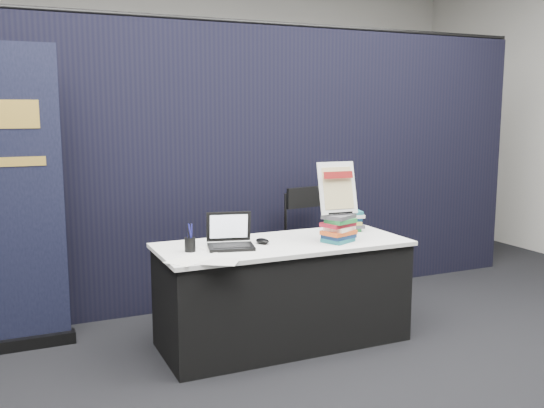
{
  "coord_description": "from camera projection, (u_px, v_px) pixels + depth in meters",
  "views": [
    {
      "loc": [
        -1.81,
        -3.29,
        1.69
      ],
      "look_at": [
        -0.09,
        0.55,
        1.03
      ],
      "focal_mm": 40.0,
      "sensor_mm": 36.0,
      "label": 1
    }
  ],
  "objects": [
    {
      "name": "drape_partition",
      "position": [
        231.0,
        167.0,
        5.22
      ],
      "size": [
        6.0,
        0.08,
        2.4
      ],
      "primitive_type": "cube",
      "color": "black",
      "rests_on": "floor"
    },
    {
      "name": "book_stack_short",
      "position": [
        349.0,
        221.0,
        4.74
      ],
      "size": [
        0.21,
        0.18,
        0.16
      ],
      "rotation": [
        0.0,
        0.0,
        -0.24
      ],
      "color": "#217D38",
      "rests_on": "display_table"
    },
    {
      "name": "mouse",
      "position": [
        262.0,
        241.0,
        4.29
      ],
      "size": [
        0.1,
        0.14,
        0.04
      ],
      "primitive_type": "ellipsoid",
      "rotation": [
        0.0,
        0.0,
        0.24
      ],
      "color": "black",
      "rests_on": "display_table"
    },
    {
      "name": "info_sign",
      "position": [
        337.0,
        189.0,
        4.32
      ],
      "size": [
        0.29,
        0.15,
        0.39
      ],
      "rotation": [
        0.0,
        0.0,
        -0.08
      ],
      "color": "black",
      "rests_on": "book_stack_tall"
    },
    {
      "name": "pen_cup",
      "position": [
        190.0,
        245.0,
        4.05
      ],
      "size": [
        0.08,
        0.08,
        0.1
      ],
      "primitive_type": "cylinder",
      "rotation": [
        0.0,
        0.0,
        0.05
      ],
      "color": "black",
      "rests_on": "display_table"
    },
    {
      "name": "wall_back",
      "position": [
        161.0,
        104.0,
        7.29
      ],
      "size": [
        8.0,
        0.02,
        3.5
      ],
      "primitive_type": "cube",
      "color": "#B2AFA8",
      "rests_on": "floor"
    },
    {
      "name": "floor",
      "position": [
        319.0,
        371.0,
        3.96
      ],
      "size": [
        8.0,
        8.0,
        0.0
      ],
      "primitive_type": "plane",
      "color": "black",
      "rests_on": "ground"
    },
    {
      "name": "stacking_chair",
      "position": [
        318.0,
        243.0,
        5.14
      ],
      "size": [
        0.53,
        0.53,
        1.03
      ],
      "rotation": [
        0.0,
        0.0,
        0.15
      ],
      "color": "black",
      "rests_on": "floor"
    },
    {
      "name": "brochure_left",
      "position": [
        189.0,
        260.0,
        3.82
      ],
      "size": [
        0.34,
        0.31,
        0.0
      ],
      "primitive_type": "cube",
      "rotation": [
        0.0,
        0.0,
        0.57
      ],
      "color": "white",
      "rests_on": "display_table"
    },
    {
      "name": "brochure_right",
      "position": [
        225.0,
        247.0,
        4.19
      ],
      "size": [
        0.37,
        0.3,
        0.0
      ],
      "primitive_type": "cube",
      "rotation": [
        0.0,
        0.0,
        0.25
      ],
      "color": "white",
      "rests_on": "display_table"
    },
    {
      "name": "brochure_mid",
      "position": [
        217.0,
        261.0,
        3.79
      ],
      "size": [
        0.33,
        0.31,
        0.0
      ],
      "primitive_type": "cube",
      "rotation": [
        0.0,
        0.0,
        -0.57
      ],
      "color": "silver",
      "rests_on": "display_table"
    },
    {
      "name": "laptop",
      "position": [
        229.0,
        239.0,
        4.17
      ],
      "size": [
        0.35,
        0.32,
        0.24
      ],
      "rotation": [
        0.0,
        0.0,
        -0.24
      ],
      "color": "black",
      "rests_on": "display_table"
    },
    {
      "name": "book_stack_tall",
      "position": [
        339.0,
        228.0,
        4.34
      ],
      "size": [
        0.26,
        0.23,
        0.2
      ],
      "rotation": [
        0.0,
        0.0,
        0.39
      ],
      "color": "#1B6068",
      "rests_on": "display_table"
    },
    {
      "name": "display_table",
      "position": [
        283.0,
        293.0,
        4.4
      ],
      "size": [
        1.8,
        0.75,
        0.75
      ],
      "color": "black",
      "rests_on": "floor"
    }
  ]
}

